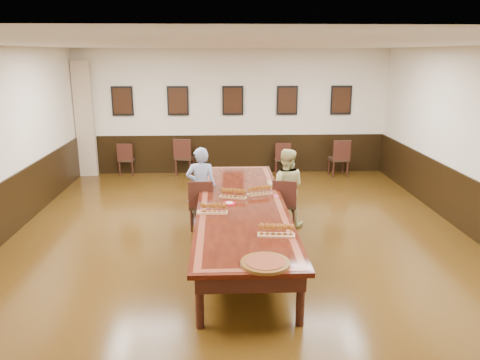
{
  "coord_description": "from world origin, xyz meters",
  "views": [
    {
      "loc": [
        -0.32,
        -7.12,
        3.08
      ],
      "look_at": [
        0.0,
        0.5,
        1.0
      ],
      "focal_mm": 35.0,
      "sensor_mm": 36.0,
      "label": 1
    }
  ],
  "objects_px": {
    "spare_chair_a": "(127,159)",
    "spare_chair_b": "(184,156)",
    "chair_woman": "(285,203)",
    "conference_table": "(241,211)",
    "spare_chair_c": "(282,158)",
    "spare_chair_d": "(339,158)",
    "person_woman": "(285,188)",
    "carved_platter": "(265,263)",
    "chair_man": "(201,204)",
    "person_man": "(201,187)"
  },
  "relations": [
    {
      "from": "spare_chair_a",
      "to": "carved_platter",
      "type": "distance_m",
      "value": 7.7
    },
    {
      "from": "spare_chair_b",
      "to": "conference_table",
      "type": "relative_size",
      "value": 0.19
    },
    {
      "from": "spare_chair_b",
      "to": "conference_table",
      "type": "xyz_separation_m",
      "value": [
        1.27,
        -4.79,
        0.13
      ]
    },
    {
      "from": "chair_woman",
      "to": "spare_chair_b",
      "type": "relative_size",
      "value": 0.95
    },
    {
      "from": "carved_platter",
      "to": "chair_man",
      "type": "bearing_deg",
      "value": 105.11
    },
    {
      "from": "spare_chair_a",
      "to": "person_man",
      "type": "xyz_separation_m",
      "value": [
        2.09,
        -3.86,
        0.31
      ]
    },
    {
      "from": "chair_woman",
      "to": "person_man",
      "type": "distance_m",
      "value": 1.54
    },
    {
      "from": "spare_chair_c",
      "to": "spare_chair_d",
      "type": "height_order",
      "value": "spare_chair_d"
    },
    {
      "from": "spare_chair_c",
      "to": "carved_platter",
      "type": "xyz_separation_m",
      "value": [
        -1.11,
        -6.99,
        0.34
      ]
    },
    {
      "from": "chair_man",
      "to": "conference_table",
      "type": "distance_m",
      "value": 1.13
    },
    {
      "from": "chair_woman",
      "to": "person_woman",
      "type": "distance_m",
      "value": 0.28
    },
    {
      "from": "chair_woman",
      "to": "carved_platter",
      "type": "distance_m",
      "value": 3.23
    },
    {
      "from": "spare_chair_c",
      "to": "spare_chair_d",
      "type": "xyz_separation_m",
      "value": [
        1.42,
        -0.25,
        0.05
      ]
    },
    {
      "from": "spare_chair_d",
      "to": "carved_platter",
      "type": "bearing_deg",
      "value": 64.97
    },
    {
      "from": "chair_man",
      "to": "person_woman",
      "type": "relative_size",
      "value": 0.65
    },
    {
      "from": "spare_chair_a",
      "to": "chair_man",
      "type": "bearing_deg",
      "value": 119.53
    },
    {
      "from": "spare_chair_b",
      "to": "carved_platter",
      "type": "xyz_separation_m",
      "value": [
        1.44,
        -7.05,
        0.29
      ]
    },
    {
      "from": "chair_man",
      "to": "conference_table",
      "type": "height_order",
      "value": "chair_man"
    },
    {
      "from": "person_woman",
      "to": "conference_table",
      "type": "height_order",
      "value": "person_woman"
    },
    {
      "from": "chair_woman",
      "to": "conference_table",
      "type": "height_order",
      "value": "chair_woman"
    },
    {
      "from": "chair_man",
      "to": "spare_chair_d",
      "type": "height_order",
      "value": "spare_chair_d"
    },
    {
      "from": "chair_man",
      "to": "spare_chair_c",
      "type": "distance_m",
      "value": 4.31
    },
    {
      "from": "person_woman",
      "to": "conference_table",
      "type": "relative_size",
      "value": 0.29
    },
    {
      "from": "chair_woman",
      "to": "spare_chair_b",
      "type": "xyz_separation_m",
      "value": [
        -2.09,
        3.9,
        0.03
      ]
    },
    {
      "from": "chair_man",
      "to": "spare_chair_d",
      "type": "distance_m",
      "value": 4.94
    },
    {
      "from": "spare_chair_b",
      "to": "spare_chair_c",
      "type": "bearing_deg",
      "value": -171.81
    },
    {
      "from": "spare_chair_a",
      "to": "conference_table",
      "type": "relative_size",
      "value": 0.17
    },
    {
      "from": "person_woman",
      "to": "carved_platter",
      "type": "relative_size",
      "value": 2.28
    },
    {
      "from": "chair_man",
      "to": "carved_platter",
      "type": "height_order",
      "value": "chair_man"
    },
    {
      "from": "chair_woman",
      "to": "spare_chair_a",
      "type": "bearing_deg",
      "value": -36.09
    },
    {
      "from": "spare_chair_a",
      "to": "spare_chair_b",
      "type": "xyz_separation_m",
      "value": [
        1.5,
        -0.06,
        0.06
      ]
    },
    {
      "from": "person_woman",
      "to": "chair_woman",
      "type": "bearing_deg",
      "value": 90.0
    },
    {
      "from": "chair_man",
      "to": "conference_table",
      "type": "xyz_separation_m",
      "value": [
        0.68,
        -0.89,
        0.15
      ]
    },
    {
      "from": "spare_chair_b",
      "to": "spare_chair_d",
      "type": "relative_size",
      "value": 1.01
    },
    {
      "from": "spare_chair_c",
      "to": "person_man",
      "type": "distance_m",
      "value": 4.24
    },
    {
      "from": "chair_woman",
      "to": "spare_chair_b",
      "type": "height_order",
      "value": "spare_chair_b"
    },
    {
      "from": "conference_table",
      "to": "person_man",
      "type": "bearing_deg",
      "value": 124.52
    },
    {
      "from": "person_woman",
      "to": "carved_platter",
      "type": "xyz_separation_m",
      "value": [
        -0.68,
        -3.25,
        0.06
      ]
    },
    {
      "from": "chair_man",
      "to": "spare_chair_c",
      "type": "xyz_separation_m",
      "value": [
        1.96,
        3.84,
        -0.03
      ]
    },
    {
      "from": "spare_chair_c",
      "to": "person_man",
      "type": "relative_size",
      "value": 0.58
    },
    {
      "from": "chair_man",
      "to": "spare_chair_a",
      "type": "distance_m",
      "value": 4.48
    },
    {
      "from": "spare_chair_d",
      "to": "chair_woman",
      "type": "bearing_deg",
      "value": 57.99
    },
    {
      "from": "chair_woman",
      "to": "carved_platter",
      "type": "xyz_separation_m",
      "value": [
        -0.66,
        -3.15,
        0.31
      ]
    },
    {
      "from": "spare_chair_c",
      "to": "carved_platter",
      "type": "bearing_deg",
      "value": 82.78
    },
    {
      "from": "chair_woman",
      "to": "conference_table",
      "type": "relative_size",
      "value": 0.18
    },
    {
      "from": "spare_chair_a",
      "to": "conference_table",
      "type": "height_order",
      "value": "spare_chair_a"
    },
    {
      "from": "conference_table",
      "to": "person_woman",
      "type": "bearing_deg",
      "value": 49.29
    },
    {
      "from": "chair_man",
      "to": "chair_woman",
      "type": "xyz_separation_m",
      "value": [
        1.51,
        0.0,
        -0.0
      ]
    },
    {
      "from": "spare_chair_b",
      "to": "spare_chair_a",
      "type": "bearing_deg",
      "value": 7.14
    },
    {
      "from": "spare_chair_c",
      "to": "person_woman",
      "type": "distance_m",
      "value": 3.78
    }
  ]
}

